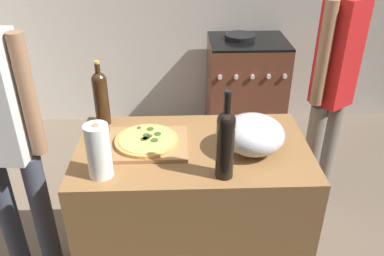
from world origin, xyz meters
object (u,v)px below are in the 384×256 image
at_px(wine_bottle_amber, 225,141).
at_px(person_in_stripes, 3,131).
at_px(mixing_bowl, 253,134).
at_px(pizza, 147,140).
at_px(person_in_red, 333,82).
at_px(stove, 245,89).
at_px(paper_towel_roll, 99,151).
at_px(wine_bottle_dark, 101,96).

relative_size(wine_bottle_amber, person_in_stripes, 0.24).
relative_size(mixing_bowl, wine_bottle_amber, 0.73).
relative_size(pizza, person_in_stripes, 0.18).
distance_m(pizza, person_in_red, 1.26).
xyz_separation_m(wine_bottle_amber, person_in_stripes, (-1.06, 0.31, -0.11)).
xyz_separation_m(pizza, stove, (0.78, 1.69, -0.49)).
distance_m(paper_towel_roll, wine_bottle_amber, 0.54).
relative_size(wine_bottle_dark, person_in_red, 0.20).
xyz_separation_m(pizza, wine_bottle_amber, (0.35, -0.26, 0.15)).
bearing_deg(wine_bottle_amber, stove, 77.75).
bearing_deg(paper_towel_roll, wine_bottle_dark, 97.63).
height_order(wine_bottle_dark, person_in_stripes, person_in_stripes).
relative_size(person_in_stripes, person_in_red, 0.98).
bearing_deg(person_in_stripes, paper_towel_roll, -28.46).
bearing_deg(wine_bottle_dark, pizza, -44.30).
distance_m(mixing_bowl, person_in_stripes, 1.22).
distance_m(mixing_bowl, stove, 1.85).
bearing_deg(mixing_bowl, wine_bottle_dark, 157.98).
height_order(wine_bottle_amber, person_in_red, person_in_red).
height_order(wine_bottle_amber, person_in_stripes, person_in_stripes).
bearing_deg(paper_towel_roll, person_in_red, 31.85).
bearing_deg(wine_bottle_dark, paper_towel_roll, -82.37).
bearing_deg(pizza, stove, 65.32).
distance_m(wine_bottle_amber, person_in_red, 1.13).
xyz_separation_m(person_in_stripes, person_in_red, (1.82, 0.53, 0.01)).
height_order(stove, person_in_stripes, person_in_stripes).
bearing_deg(person_in_red, wine_bottle_dark, -166.45).
bearing_deg(stove, person_in_red, -73.02).
bearing_deg(pizza, person_in_stripes, 176.38).
distance_m(mixing_bowl, wine_bottle_dark, 0.82).
bearing_deg(person_in_stripes, wine_bottle_dark, 23.56).
xyz_separation_m(mixing_bowl, person_in_red, (0.61, 0.64, -0.01)).
relative_size(paper_towel_roll, person_in_red, 0.14).
distance_m(pizza, paper_towel_roll, 0.31).
height_order(pizza, mixing_bowl, mixing_bowl).
distance_m(pizza, person_in_stripes, 0.71).
distance_m(wine_bottle_amber, stove, 2.09).
xyz_separation_m(mixing_bowl, wine_bottle_dark, (-0.76, 0.31, 0.07)).
height_order(mixing_bowl, paper_towel_roll, paper_towel_roll).
xyz_separation_m(mixing_bowl, stove, (0.27, 1.75, -0.55)).
distance_m(stove, person_in_stripes, 2.27).
relative_size(paper_towel_roll, stove, 0.26).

